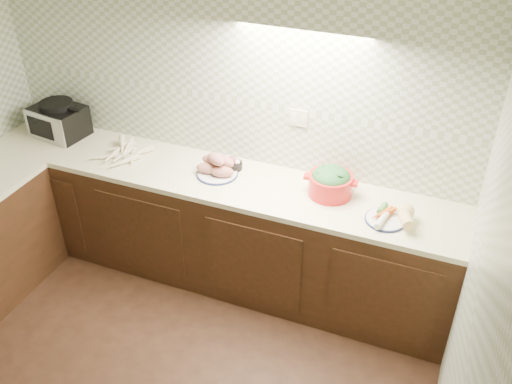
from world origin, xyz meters
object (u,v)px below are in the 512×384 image
at_px(toaster_oven, 59,120).
at_px(veg_plate, 395,215).
at_px(onion_bowl, 233,164).
at_px(dutch_oven, 331,182).
at_px(sweet_potato_plate, 217,167).
at_px(parsnip_pile, 115,156).

distance_m(toaster_oven, veg_plate, 2.70).
relative_size(onion_bowl, dutch_oven, 0.36).
bearing_deg(toaster_oven, sweet_potato_plate, 4.63).
height_order(toaster_oven, onion_bowl, toaster_oven).
xyz_separation_m(onion_bowl, veg_plate, (1.20, -0.20, 0.01)).
distance_m(toaster_oven, sweet_potato_plate, 1.42).
bearing_deg(parsnip_pile, dutch_oven, 5.19).
relative_size(onion_bowl, veg_plate, 0.40).
bearing_deg(dutch_oven, veg_plate, -21.77).
bearing_deg(veg_plate, dutch_oven, 163.67).
distance_m(parsnip_pile, veg_plate, 2.08).
xyz_separation_m(sweet_potato_plate, onion_bowl, (0.07, 0.11, -0.03)).
bearing_deg(onion_bowl, parsnip_pile, -166.56).
distance_m(toaster_oven, dutch_oven, 2.23).
xyz_separation_m(dutch_oven, veg_plate, (0.46, -0.13, -0.06)).
bearing_deg(dutch_oven, onion_bowl, 169.83).
distance_m(parsnip_pile, sweet_potato_plate, 0.81).
xyz_separation_m(parsnip_pile, veg_plate, (2.08, 0.01, 0.01)).
bearing_deg(sweet_potato_plate, dutch_oven, 3.58).
height_order(parsnip_pile, dutch_oven, dutch_oven).
relative_size(parsnip_pile, sweet_potato_plate, 1.50).
height_order(sweet_potato_plate, dutch_oven, dutch_oven).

